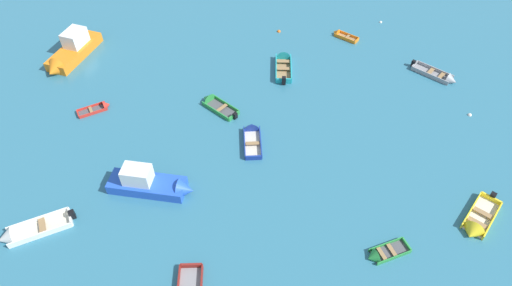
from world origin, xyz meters
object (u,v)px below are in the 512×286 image
object	(u,v)px
rowboat_green_cluster_inner	(213,103)
mooring_buoy_between_boats_right	(279,32)
rowboat_deep_blue_far_back	(252,134)
rowboat_yellow_back_row_center	(476,225)
mooring_buoy_central	(381,22)
rowboat_green_far_right	(379,255)
motor_launch_blue_near_right	(152,184)
rowboat_grey_back_row_left	(442,77)
mooring_buoy_trailing	(469,115)
rowboat_orange_outer_left	(341,35)
rowboat_red_far_left	(101,107)
rowboat_turquoise_midfield_right	(283,62)
rowboat_white_cluster_outer	(22,233)
motor_launch_orange_center	(71,52)

from	to	relation	value
rowboat_green_cluster_inner	mooring_buoy_between_boats_right	xyz separation A→B (m)	(6.16, 10.96, -0.17)
rowboat_deep_blue_far_back	rowboat_yellow_back_row_center	world-z (taller)	rowboat_yellow_back_row_center
rowboat_green_cluster_inner	mooring_buoy_central	xyz separation A→B (m)	(16.89, 12.54, -0.17)
rowboat_green_far_right	motor_launch_blue_near_right	xyz separation A→B (m)	(-14.83, 5.44, 0.53)
rowboat_grey_back_row_left	mooring_buoy_between_boats_right	world-z (taller)	rowboat_grey_back_row_left
mooring_buoy_trailing	rowboat_orange_outer_left	bearing A→B (deg)	127.27
rowboat_green_far_right	mooring_buoy_trailing	world-z (taller)	rowboat_green_far_right
rowboat_orange_outer_left	rowboat_red_far_left	distance (m)	24.04
rowboat_orange_outer_left	rowboat_grey_back_row_left	xyz separation A→B (m)	(8.11, -6.97, 0.04)
rowboat_turquoise_midfield_right	mooring_buoy_trailing	world-z (taller)	rowboat_turquoise_midfield_right
rowboat_yellow_back_row_center	mooring_buoy_between_boats_right	distance (m)	26.09
rowboat_grey_back_row_left	rowboat_yellow_back_row_center	xyz separation A→B (m)	(-2.53, -15.45, 0.02)
rowboat_turquoise_midfield_right	mooring_buoy_central	size ratio (longest dim) A/B	15.85
rowboat_grey_back_row_left	rowboat_green_cluster_inner	xyz separation A→B (m)	(-20.43, -3.11, -0.02)
rowboat_red_far_left	rowboat_green_cluster_inner	size ratio (longest dim) A/B	0.80
rowboat_turquoise_midfield_right	mooring_buoy_between_boats_right	bearing A→B (deg)	91.40
rowboat_yellow_back_row_center	rowboat_grey_back_row_left	bearing A→B (deg)	80.68
rowboat_grey_back_row_left	rowboat_turquoise_midfield_right	distance (m)	14.35
rowboat_yellow_back_row_center	mooring_buoy_trailing	bearing A→B (deg)	72.42
rowboat_red_far_left	rowboat_white_cluster_outer	distance (m)	12.36
rowboat_deep_blue_far_back	mooring_buoy_trailing	xyz separation A→B (m)	(18.00, 2.03, -0.18)
rowboat_grey_back_row_left	rowboat_yellow_back_row_center	bearing A→B (deg)	-99.32
mooring_buoy_trailing	mooring_buoy_between_boats_right	xyz separation A→B (m)	(-15.12, 12.65, 0.00)
rowboat_white_cluster_outer	mooring_buoy_trailing	world-z (taller)	rowboat_white_cluster_outer
rowboat_deep_blue_far_back	rowboat_white_cluster_outer	xyz separation A→B (m)	(-14.93, -8.78, 0.03)
rowboat_green_far_right	rowboat_white_cluster_outer	xyz separation A→B (m)	(-22.74, 1.88, 0.08)
mooring_buoy_trailing	rowboat_red_far_left	bearing A→B (deg)	177.52
rowboat_red_far_left	motor_launch_blue_near_right	size ratio (longest dim) A/B	0.45
rowboat_green_far_right	rowboat_white_cluster_outer	bearing A→B (deg)	175.28
motor_launch_orange_center	mooring_buoy_trailing	bearing A→B (deg)	-13.57
rowboat_green_far_right	mooring_buoy_between_boats_right	bearing A→B (deg)	101.02
rowboat_red_far_left	rowboat_green_far_right	bearing A→B (deg)	-34.47
mooring_buoy_central	mooring_buoy_trailing	size ratio (longest dim) A/B	0.87
rowboat_white_cluster_outer	mooring_buoy_between_boats_right	bearing A→B (deg)	52.81
rowboat_yellow_back_row_center	mooring_buoy_central	bearing A→B (deg)	92.31
rowboat_orange_outer_left	mooring_buoy_trailing	world-z (taller)	rowboat_orange_outer_left
rowboat_grey_back_row_left	rowboat_turquoise_midfield_right	size ratio (longest dim) A/B	0.82
rowboat_red_far_left	mooring_buoy_between_boats_right	bearing A→B (deg)	36.17
mooring_buoy_central	rowboat_deep_blue_far_back	bearing A→B (deg)	-129.93
rowboat_yellow_back_row_center	mooring_buoy_central	xyz separation A→B (m)	(-1.00, 24.88, -0.20)
rowboat_yellow_back_row_center	motor_launch_orange_center	size ratio (longest dim) A/B	0.56
rowboat_grey_back_row_left	rowboat_yellow_back_row_center	size ratio (longest dim) A/B	0.97
rowboat_deep_blue_far_back	rowboat_green_cluster_inner	world-z (taller)	rowboat_deep_blue_far_back
mooring_buoy_trailing	rowboat_grey_back_row_left	bearing A→B (deg)	99.93
rowboat_green_far_right	mooring_buoy_trailing	size ratio (longest dim) A/B	9.06
mooring_buoy_trailing	mooring_buoy_between_boats_right	bearing A→B (deg)	140.07
rowboat_deep_blue_far_back	mooring_buoy_central	world-z (taller)	rowboat_deep_blue_far_back
rowboat_deep_blue_far_back	rowboat_yellow_back_row_center	distance (m)	16.97
rowboat_orange_outer_left	rowboat_white_cluster_outer	world-z (taller)	rowboat_white_cluster_outer
motor_launch_blue_near_right	rowboat_red_far_left	bearing A→B (deg)	123.14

